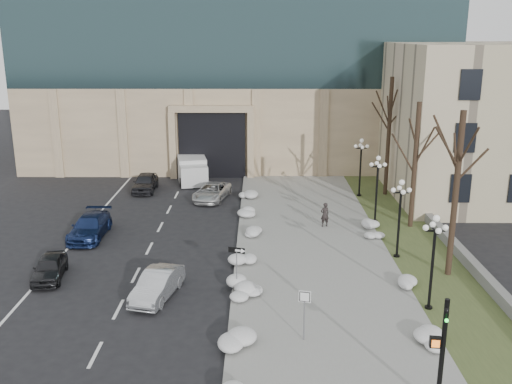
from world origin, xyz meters
TOP-DOWN VIEW (x-y plane):
  - ground at (0.00, 0.00)m, footprint 160.00×160.00m
  - sidewalk at (3.50, 14.00)m, footprint 9.00×40.00m
  - curb at (-1.00, 14.00)m, footprint 0.30×40.00m
  - grass_strip at (10.00, 14.00)m, footprint 4.00×40.00m
  - stone_wall at (12.00, 16.00)m, footprint 0.50×30.00m
  - car_a at (-11.00, 9.57)m, footprint 2.00×3.87m
  - car_b at (-4.83, 7.30)m, footprint 2.34×4.37m
  - car_c at (-10.67, 15.99)m, footprint 2.00×4.92m
  - car_d at (-3.48, 24.67)m, footprint 3.16×5.08m
  - car_e at (-9.26, 27.22)m, footprint 1.81×4.38m
  - pedestrian at (4.66, 17.86)m, footprint 0.70×0.56m
  - box_truck at (-5.83, 31.18)m, footprint 3.60×7.16m
  - one_way_sign at (-0.76, 7.91)m, footprint 0.89×0.40m
  - keep_sign at (2.13, 3.04)m, footprint 0.51×0.16m
  - traffic_signal at (6.39, -1.53)m, footprint 0.73×0.97m
  - snow_clump_b at (-0.73, 2.71)m, footprint 1.10×1.60m
  - snow_clump_c at (-0.43, 7.19)m, footprint 1.10×1.60m
  - snow_clump_d at (-0.66, 11.72)m, footprint 1.10×1.60m
  - snow_clump_e at (-0.30, 16.10)m, footprint 1.10×1.60m
  - snow_clump_f at (-0.39, 20.15)m, footprint 1.10×1.60m
  - snow_clump_g at (-0.78, 24.62)m, footprint 1.10×1.60m
  - snow_clump_h at (7.66, 2.71)m, footprint 1.10×1.60m
  - snow_clump_i at (7.56, 8.51)m, footprint 1.10×1.60m
  - snow_clump_j at (7.72, 15.39)m, footprint 1.10×1.60m
  - snow_clump_k at (-0.94, 7.95)m, footprint 1.10×1.60m
  - snow_clump_l at (7.55, 17.99)m, footprint 1.10×1.60m
  - lamppost_a at (8.30, 6.00)m, footprint 1.18×1.18m
  - lamppost_b at (8.30, 12.50)m, footprint 1.18×1.18m
  - lamppost_c at (8.30, 19.00)m, footprint 1.18×1.18m
  - lamppost_d at (8.30, 25.50)m, footprint 1.18×1.18m
  - tree_near at (10.50, 10.00)m, footprint 3.20×3.20m
  - tree_mid at (10.50, 18.00)m, footprint 3.20×3.20m
  - tree_far at (10.50, 26.00)m, footprint 3.20×3.20m

SIDE VIEW (x-z plane):
  - ground at x=0.00m, z-range 0.00..0.00m
  - grass_strip at x=10.00m, z-range 0.00..0.10m
  - sidewalk at x=3.50m, z-range 0.00..0.12m
  - curb at x=-1.00m, z-range 0.00..0.14m
  - snow_clump_b at x=-0.73m, z-range 0.12..0.48m
  - snow_clump_c at x=-0.43m, z-range 0.12..0.48m
  - snow_clump_d at x=-0.66m, z-range 0.12..0.48m
  - snow_clump_e at x=-0.30m, z-range 0.12..0.48m
  - snow_clump_f at x=-0.39m, z-range 0.12..0.48m
  - snow_clump_g at x=-0.78m, z-range 0.12..0.48m
  - snow_clump_h at x=7.66m, z-range 0.12..0.48m
  - snow_clump_i at x=7.56m, z-range 0.12..0.48m
  - snow_clump_j at x=7.72m, z-range 0.12..0.48m
  - snow_clump_k at x=-0.94m, z-range 0.12..0.48m
  - snow_clump_l at x=7.55m, z-range 0.12..0.48m
  - stone_wall at x=12.00m, z-range 0.00..0.70m
  - car_a at x=-11.00m, z-range 0.00..1.26m
  - car_d at x=-3.48m, z-range 0.00..1.31m
  - car_b at x=-4.83m, z-range 0.00..1.37m
  - car_c at x=-10.67m, z-range 0.00..1.43m
  - car_e at x=-9.26m, z-range 0.00..1.49m
  - pedestrian at x=4.66m, z-range 0.12..1.79m
  - box_truck at x=-5.83m, z-range -0.03..2.14m
  - keep_sign at x=2.13m, z-range 0.56..2.94m
  - one_way_sign at x=-0.76m, z-range 0.78..3.19m
  - traffic_signal at x=6.39m, z-range -0.01..4.26m
  - lamppost_a at x=8.30m, z-range 0.69..5.45m
  - lamppost_b at x=8.30m, z-range 0.69..5.45m
  - lamppost_c at x=8.30m, z-range 0.69..5.45m
  - lamppost_d at x=8.30m, z-range 0.69..5.45m
  - tree_mid at x=10.50m, z-range 1.25..9.75m
  - tree_near at x=10.50m, z-range 1.33..10.33m
  - tree_far at x=10.50m, z-range 1.40..10.90m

